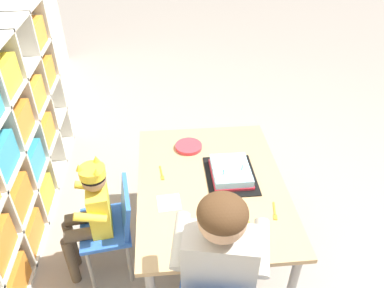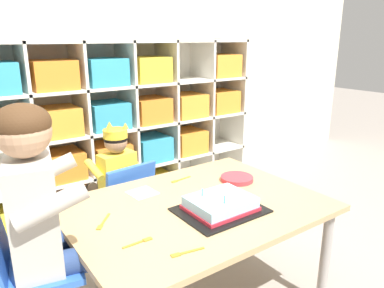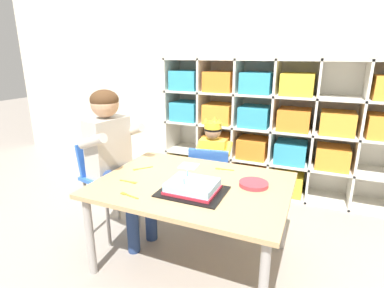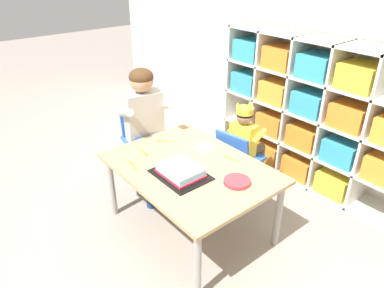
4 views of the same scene
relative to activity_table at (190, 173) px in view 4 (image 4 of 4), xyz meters
name	(u,v)px [view 4 (image 4 of 4)]	position (x,y,z in m)	size (l,w,h in m)	color
ground	(190,227)	(0.00, 0.00, -0.50)	(16.00, 16.00, 0.00)	gray
classroom_back_wall	(331,28)	(0.00, 1.52, 0.82)	(6.47, 0.10, 2.64)	beige
storage_cubby_shelf	(324,118)	(0.22, 1.29, 0.14)	(2.17, 0.36, 1.28)	silver
activity_table	(190,173)	(0.00, 0.00, 0.00)	(1.16, 0.86, 0.55)	tan
classroom_chair_blue	(237,157)	(-0.09, 0.58, -0.12)	(0.37, 0.34, 0.61)	blue
child_with_crown	(246,137)	(-0.11, 0.69, 0.02)	(0.31, 0.32, 0.83)	yellow
classroom_chair_adult_side	(144,138)	(-0.73, 0.07, -0.04)	(0.37, 0.40, 0.71)	blue
adult_helper_seated	(147,119)	(-0.62, 0.05, 0.18)	(0.46, 0.45, 1.09)	#B2ADA3
birthday_cake_on_tray	(181,172)	(0.05, -0.12, 0.08)	(0.37, 0.29, 0.10)	black
paper_plate_stack	(237,182)	(0.35, 0.10, 0.07)	(0.18, 0.18, 0.02)	#DB333D
paper_napkin_square	(204,147)	(-0.14, 0.25, 0.06)	(0.13, 0.13, 0.00)	white
fork_beside_plate_stack	(230,159)	(0.11, 0.29, 0.06)	(0.13, 0.03, 0.00)	orange
fork_at_table_front_edge	(144,153)	(-0.37, -0.15, 0.06)	(0.12, 0.02, 0.00)	orange
fork_scattered_mid_table	(133,165)	(-0.26, -0.31, 0.06)	(0.13, 0.04, 0.00)	orange
fork_by_napkin	(164,141)	(-0.42, 0.08, 0.06)	(0.10, 0.12, 0.00)	orange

